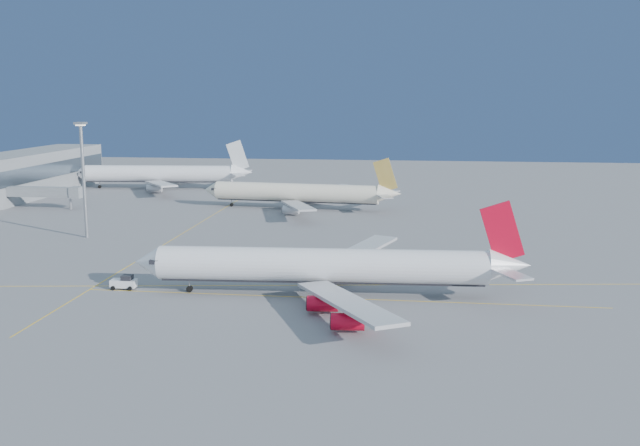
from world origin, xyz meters
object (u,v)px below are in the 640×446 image
Objects in this scene: pushback_tug at (124,282)px; airliner_third at (163,174)px; airliner_virgin at (330,266)px; light_mast at (83,170)px; airliner_etihad at (300,193)px.

airliner_third is at bearing 105.57° from pushback_tug.
airliner_virgin is 78.75m from light_mast.
pushback_tug is at bearing 178.12° from airliner_virgin.
airliner_etihad reaches higher than pushback_tug.
airliner_etihad is 0.92× the size of airliner_third.
airliner_virgin is 1.02× the size of airliner_third.
pushback_tug is (-17.43, -94.02, -3.77)m from airliner_etihad.
pushback_tug is 54.10m from light_mast.
airliner_etihad is 2.22× the size of light_mast.
airliner_third is 92.89m from light_mast.
airliner_etihad is at bearing 78.34° from pushback_tug.
airliner_etihad is 71.16m from airliner_third.
light_mast reaches higher than pushback_tug.
airliner_etihad is at bearing -40.38° from airliner_third.
pushback_tug is (40.62, -135.18, -4.31)m from airliner_third.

